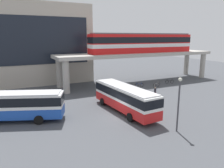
# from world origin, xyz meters

# --- Properties ---
(ground_plane) EXTENTS (120.00, 120.00, 0.00)m
(ground_plane) POSITION_xyz_m (0.00, 10.00, 0.00)
(ground_plane) COLOR #47494F
(station_building) EXTENTS (27.04, 13.24, 15.35)m
(station_building) POSITION_xyz_m (-8.61, 26.99, 7.68)
(station_building) COLOR #B2A899
(station_building) RESTS_ON ground_plane
(elevated_platform) EXTENTS (33.57, 6.45, 5.98)m
(elevated_platform) POSITION_xyz_m (12.90, 15.79, 5.18)
(elevated_platform) COLOR #ADA89E
(elevated_platform) RESTS_ON ground_plane
(train) EXTENTS (22.63, 2.96, 3.84)m
(train) POSITION_xyz_m (13.81, 15.79, 7.95)
(train) COLOR red
(train) RESTS_ON elevated_platform
(bus_main) EXTENTS (3.22, 11.17, 3.22)m
(bus_main) POSITION_xyz_m (1.49, 1.47, 1.99)
(bus_main) COLOR red
(bus_main) RESTS_ON ground_plane
(bus_secondary) EXTENTS (11.20, 6.45, 3.22)m
(bus_secondary) POSITION_xyz_m (-11.04, 4.30, 1.99)
(bus_secondary) COLOR #1E4CB2
(bus_secondary) RESTS_ON ground_plane
(bicycle_silver) EXTENTS (1.75, 0.50, 1.04)m
(bicycle_silver) POSITION_xyz_m (13.34, 10.38, 0.36)
(bicycle_silver) COLOR black
(bicycle_silver) RESTS_ON ground_plane
(bicycle_green) EXTENTS (1.72, 0.61, 1.04)m
(bicycle_green) POSITION_xyz_m (3.10, 9.09, 0.36)
(bicycle_green) COLOR black
(bicycle_green) RESTS_ON ground_plane
(bicycle_black) EXTENTS (1.70, 0.67, 1.04)m
(bicycle_black) POSITION_xyz_m (17.70, 11.76, 0.36)
(bicycle_black) COLOR black
(bicycle_black) RESTS_ON ground_plane
(bicycle_blue) EXTENTS (1.78, 0.27, 1.04)m
(bicycle_blue) POSITION_xyz_m (10.50, 11.78, 0.36)
(bicycle_blue) COLOR black
(bicycle_blue) RESTS_ON ground_plane
(bicycle_brown) EXTENTS (1.76, 0.44, 1.04)m
(bicycle_brown) POSITION_xyz_m (5.20, 11.55, 0.36)
(bicycle_brown) COLOR black
(bicycle_brown) RESTS_ON ground_plane
(bicycle_red) EXTENTS (1.70, 0.68, 1.04)m
(bicycle_red) POSITION_xyz_m (2.60, 11.27, 0.36)
(bicycle_red) COLOR black
(bicycle_red) RESTS_ON ground_plane
(pedestrian_at_kerb) EXTENTS (0.47, 0.46, 1.59)m
(pedestrian_at_kerb) POSITION_xyz_m (8.93, 5.01, 0.74)
(pedestrian_at_kerb) COLOR maroon
(pedestrian_at_kerb) RESTS_ON ground_plane
(lamp_post) EXTENTS (0.36, 0.36, 5.40)m
(lamp_post) POSITION_xyz_m (3.32, -5.79, 3.25)
(lamp_post) COLOR #3F3F44
(lamp_post) RESTS_ON ground_plane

